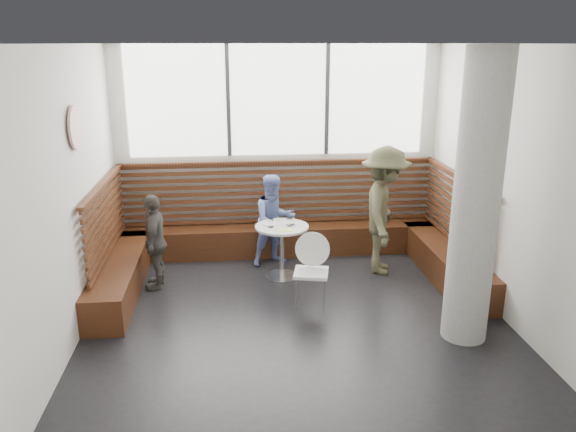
{
  "coord_description": "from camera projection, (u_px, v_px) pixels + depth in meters",
  "views": [
    {
      "loc": [
        -0.73,
        -6.1,
        3.21
      ],
      "look_at": [
        0.0,
        1.0,
        1.0
      ],
      "focal_mm": 35.0,
      "sensor_mm": 36.0,
      "label": 1
    }
  ],
  "objects": [
    {
      "name": "plate_far",
      "position": [
        288.0,
        222.0,
        7.93
      ],
      "size": [
        0.18,
        0.18,
        0.01
      ],
      "primitive_type": "cylinder",
      "color": "white",
      "rests_on": "cafe_table"
    },
    {
      "name": "child_left",
      "position": [
        155.0,
        241.0,
        7.54
      ],
      "size": [
        0.35,
        0.78,
        1.31
      ],
      "primitive_type": "imported",
      "rotation": [
        0.0,
        0.0,
        -1.62
      ],
      "color": "#484541",
      "rests_on": "ground"
    },
    {
      "name": "adult_man",
      "position": [
        384.0,
        211.0,
        7.98
      ],
      "size": [
        1.01,
        1.34,
        1.85
      ],
      "primitive_type": "imported",
      "rotation": [
        0.0,
        0.0,
        1.27
      ],
      "color": "#46462F",
      "rests_on": "ground"
    },
    {
      "name": "child_back",
      "position": [
        274.0,
        220.0,
        8.33
      ],
      "size": [
        0.81,
        0.72,
        1.38
      ],
      "primitive_type": "imported",
      "rotation": [
        0.0,
        0.0,
        0.34
      ],
      "color": "#6D7EBE",
      "rests_on": "ground"
    },
    {
      "name": "room",
      "position": [
        297.0,
        191.0,
        6.35
      ],
      "size": [
        5.0,
        5.0,
        3.2
      ],
      "color": "silver",
      "rests_on": "ground"
    },
    {
      "name": "menu_card",
      "position": [
        285.0,
        230.0,
        7.63
      ],
      "size": [
        0.21,
        0.15,
        0.0
      ],
      "primitive_type": "cube",
      "rotation": [
        0.0,
        0.0,
        -0.04
      ],
      "color": "#A5C64C",
      "rests_on": "cafe_table"
    },
    {
      "name": "plate_near",
      "position": [
        269.0,
        224.0,
        7.88
      ],
      "size": [
        0.22,
        0.22,
        0.02
      ],
      "primitive_type": "cylinder",
      "color": "white",
      "rests_on": "cafe_table"
    },
    {
      "name": "glass_right",
      "position": [
        292.0,
        221.0,
        7.84
      ],
      "size": [
        0.06,
        0.06,
        0.1
      ],
      "primitive_type": "cylinder",
      "color": "white",
      "rests_on": "cafe_table"
    },
    {
      "name": "booth",
      "position": [
        283.0,
        239.0,
        8.38
      ],
      "size": [
        5.0,
        2.5,
        1.44
      ],
      "color": "#381C0E",
      "rests_on": "ground"
    },
    {
      "name": "glass_mid",
      "position": [
        289.0,
        222.0,
        7.79
      ],
      "size": [
        0.07,
        0.07,
        0.1
      ],
      "primitive_type": "cylinder",
      "color": "white",
      "rests_on": "cafe_table"
    },
    {
      "name": "cafe_table",
      "position": [
        282.0,
        241.0,
        7.87
      ],
      "size": [
        0.75,
        0.75,
        0.77
      ],
      "color": "silver",
      "rests_on": "ground"
    },
    {
      "name": "concrete_column",
      "position": [
        476.0,
        201.0,
        5.96
      ],
      "size": [
        0.5,
        0.5,
        3.2
      ],
      "primitive_type": "cylinder",
      "color": "gray",
      "rests_on": "ground"
    },
    {
      "name": "wall_art",
      "position": [
        75.0,
        128.0,
        6.28
      ],
      "size": [
        0.03,
        0.5,
        0.5
      ],
      "primitive_type": "cylinder",
      "rotation": [
        0.0,
        1.57,
        0.0
      ],
      "color": "white",
      "rests_on": "room"
    },
    {
      "name": "glass_left",
      "position": [
        271.0,
        223.0,
        7.74
      ],
      "size": [
        0.08,
        0.08,
        0.12
      ],
      "primitive_type": "cylinder",
      "color": "white",
      "rests_on": "cafe_table"
    },
    {
      "name": "cafe_chair",
      "position": [
        310.0,
        264.0,
        7.07
      ],
      "size": [
        0.44,
        0.43,
        0.92
      ],
      "rotation": [
        0.0,
        0.0,
        -0.22
      ],
      "color": "white",
      "rests_on": "ground"
    }
  ]
}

